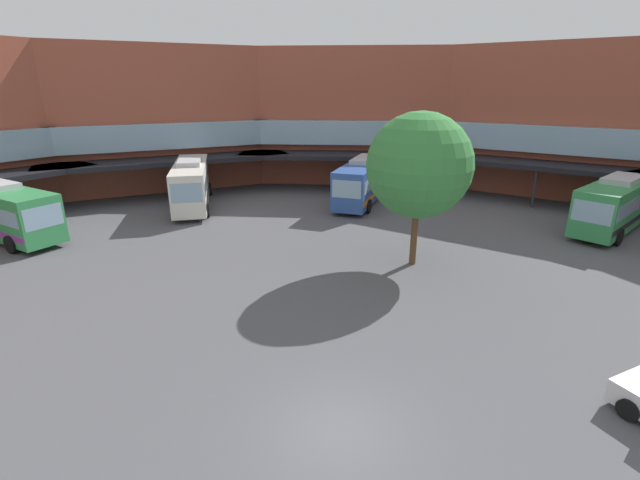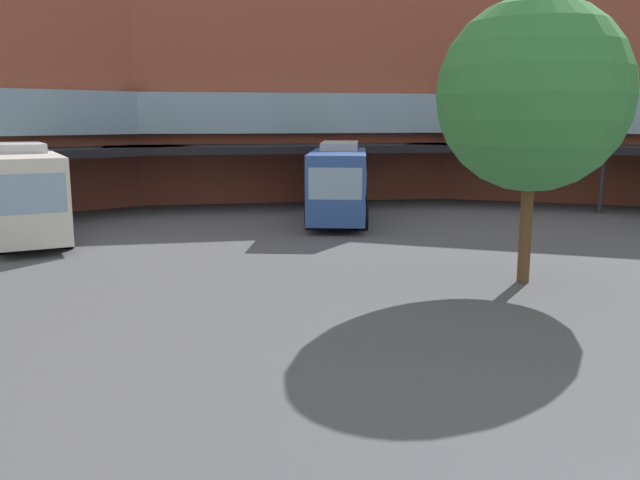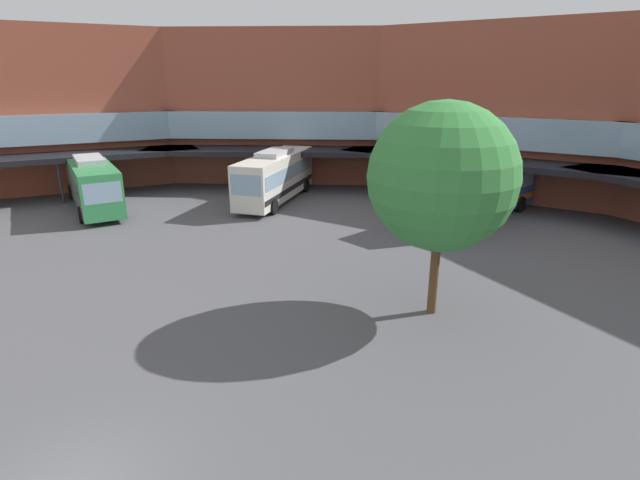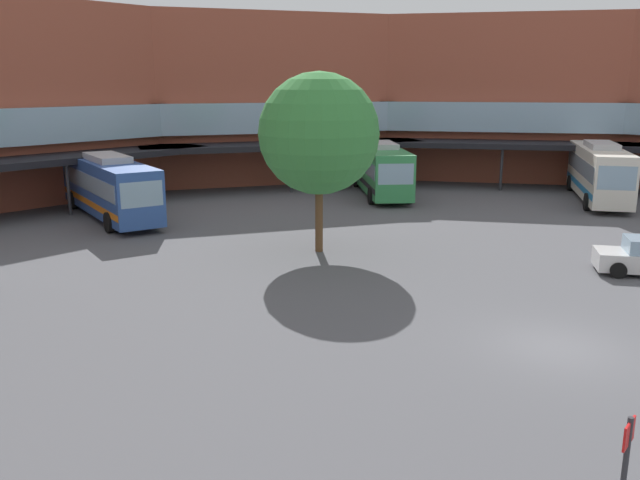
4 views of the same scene
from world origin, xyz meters
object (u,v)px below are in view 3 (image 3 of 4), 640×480
Objects in this scene: bus_0 at (92,182)px; bus_3 at (275,176)px; plaza_tree at (442,177)px; bus_5 at (476,192)px.

bus_3 is (9.79, 8.60, 0.09)m from bus_0.
plaza_tree reaches higher than bus_0.
bus_5 is (14.10, 3.12, -0.08)m from bus_3.
plaza_tree is (26.29, -2.70, 3.64)m from bus_0.
plaza_tree is (2.39, -14.42, 3.63)m from bus_5.
bus_0 is 13.03m from bus_3.
bus_3 is at bearing 145.60° from plaza_tree.
bus_5 reaches higher than bus_0.
bus_0 is 26.61m from bus_5.
bus_3 reaches higher than bus_5.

